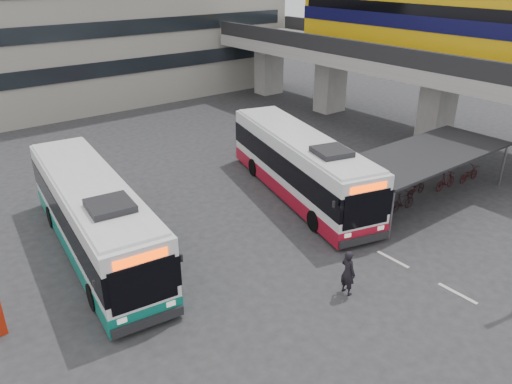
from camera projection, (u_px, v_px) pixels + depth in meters
ground at (352, 281)px, 19.46m from camera, size 120.00×120.00×0.00m
viaduct at (408, 44)px, 34.19m from camera, size 8.00×32.00×9.68m
bike_shelter at (423, 171)px, 25.72m from camera, size 10.00×4.00×2.54m
road_markings at (458, 293)px, 18.70m from camera, size 0.15×7.60×0.01m
bus_main at (300, 166)px, 26.05m from camera, size 5.60×12.29×3.56m
bus_teal at (94, 217)px, 20.76m from camera, size 3.92×12.29×3.57m
pedestrian at (348, 272)px, 18.38m from camera, size 0.47×0.69×1.81m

